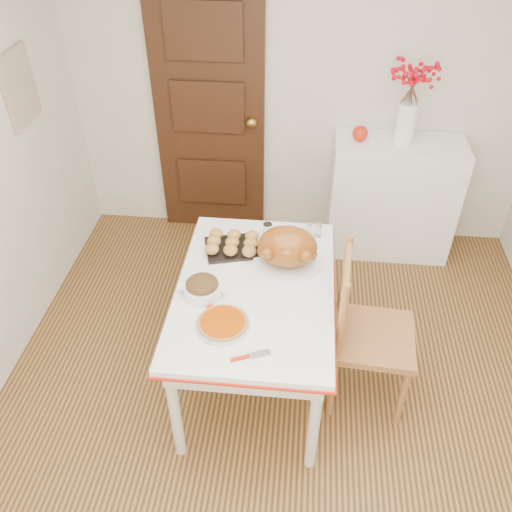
# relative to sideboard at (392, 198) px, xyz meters

# --- Properties ---
(floor) EXTENTS (3.50, 4.00, 0.00)m
(floor) POSITION_rel_sideboard_xyz_m (-0.75, -1.78, -0.48)
(floor) COLOR #402811
(floor) RESTS_ON ground
(wall_back) EXTENTS (3.50, 0.00, 2.50)m
(wall_back) POSITION_rel_sideboard_xyz_m (-0.75, 0.22, 0.77)
(wall_back) COLOR silver
(wall_back) RESTS_ON ground
(door_back) EXTENTS (0.85, 0.06, 2.06)m
(door_back) POSITION_rel_sideboard_xyz_m (-1.45, 0.19, 0.55)
(door_back) COLOR #331A0E
(door_back) RESTS_ON ground
(photo_board) EXTENTS (0.03, 0.35, 0.45)m
(photo_board) POSITION_rel_sideboard_xyz_m (-2.48, -0.58, 1.02)
(photo_board) COLOR tan
(photo_board) RESTS_ON ground
(sideboard) EXTENTS (0.96, 0.43, 0.96)m
(sideboard) POSITION_rel_sideboard_xyz_m (0.00, 0.00, 0.00)
(sideboard) COLOR white
(sideboard) RESTS_ON floor
(kitchen_table) EXTENTS (0.88, 1.29, 0.77)m
(kitchen_table) POSITION_rel_sideboard_xyz_m (-0.92, -1.46, -0.09)
(kitchen_table) COLOR white
(kitchen_table) RESTS_ON floor
(chair_oak) EXTENTS (0.49, 0.49, 1.04)m
(chair_oak) POSITION_rel_sideboard_xyz_m (-0.24, -1.50, 0.04)
(chair_oak) COLOR olive
(chair_oak) RESTS_ON floor
(berry_vase) EXTENTS (0.32, 0.32, 0.62)m
(berry_vase) POSITION_rel_sideboard_xyz_m (0.00, 0.00, 0.79)
(berry_vase) COLOR white
(berry_vase) RESTS_ON sideboard
(apple) EXTENTS (0.11, 0.11, 0.11)m
(apple) POSITION_rel_sideboard_xyz_m (-0.31, 0.00, 0.54)
(apple) COLOR red
(apple) RESTS_ON sideboard
(turkey_platter) EXTENTS (0.42, 0.35, 0.25)m
(turkey_platter) POSITION_rel_sideboard_xyz_m (-0.76, -1.26, 0.42)
(turkey_platter) COLOR brown
(turkey_platter) RESTS_ON kitchen_table
(pumpkin_pie) EXTENTS (0.33, 0.33, 0.06)m
(pumpkin_pie) POSITION_rel_sideboard_xyz_m (-1.06, -1.78, 0.32)
(pumpkin_pie) COLOR #AA3900
(pumpkin_pie) RESTS_ON kitchen_table
(stuffing_dish) EXTENTS (0.31, 0.27, 0.10)m
(stuffing_dish) POSITION_rel_sideboard_xyz_m (-1.20, -1.55, 0.35)
(stuffing_dish) COLOR #51341A
(stuffing_dish) RESTS_ON kitchen_table
(rolls_tray) EXTENTS (0.37, 0.32, 0.08)m
(rolls_tray) POSITION_rel_sideboard_xyz_m (-1.09, -1.14, 0.34)
(rolls_tray) COLOR #BB8533
(rolls_tray) RESTS_ON kitchen_table
(pie_server) EXTENTS (0.21, 0.13, 0.01)m
(pie_server) POSITION_rel_sideboard_xyz_m (-0.89, -1.96, 0.30)
(pie_server) COLOR silver
(pie_server) RESTS_ON kitchen_table
(carving_knife) EXTENTS (0.27, 0.19, 0.01)m
(carving_knife) POSITION_rel_sideboard_xyz_m (-1.06, -1.69, 0.30)
(carving_knife) COLOR silver
(carving_knife) RESTS_ON kitchen_table
(drinking_glass) EXTENTS (0.07, 0.07, 0.10)m
(drinking_glass) POSITION_rel_sideboard_xyz_m (-0.90, -1.00, 0.34)
(drinking_glass) COLOR white
(drinking_glass) RESTS_ON kitchen_table
(shaker_pair) EXTENTS (0.10, 0.06, 0.09)m
(shaker_pair) POSITION_rel_sideboard_xyz_m (-0.61, -0.96, 0.34)
(shaker_pair) COLOR white
(shaker_pair) RESTS_ON kitchen_table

